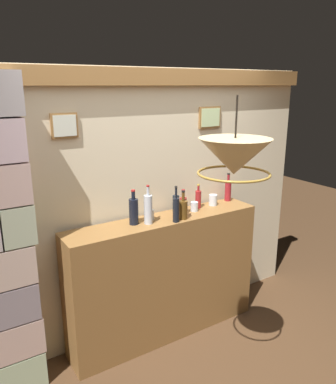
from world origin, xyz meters
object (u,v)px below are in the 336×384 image
object	(u,v)px
glass_tumbler_shot	(194,207)
pendant_lamp	(234,158)
liquor_bottle_port	(228,190)
liquor_bottle_bourbon	(134,211)
glass_tumbler_rocks	(150,215)
liquor_bottle_vermouth	(176,209)
liquor_bottle_amaro	(183,205)
liquor_bottle_rye	(176,202)
liquor_bottle_mezcal	(198,199)
liquor_bottle_rum	(183,209)
liquor_bottle_whiskey	(148,209)
glass_tumbler_highball	(213,200)

from	to	relation	value
glass_tumbler_shot	pendant_lamp	world-z (taller)	pendant_lamp
liquor_bottle_port	liquor_bottle_bourbon	bearing A→B (deg)	-175.41
glass_tumbler_rocks	glass_tumbler_shot	distance (m)	0.46
glass_tumbler_rocks	pendant_lamp	bearing A→B (deg)	-85.64
liquor_bottle_vermouth	liquor_bottle_amaro	size ratio (longest dim) A/B	1.34
liquor_bottle_rye	liquor_bottle_mezcal	world-z (taller)	liquor_bottle_rye
liquor_bottle_mezcal	pendant_lamp	bearing A→B (deg)	-115.59
liquor_bottle_rum	liquor_bottle_whiskey	bearing A→B (deg)	169.19
liquor_bottle_rye	pendant_lamp	bearing A→B (deg)	-103.51
liquor_bottle_rum	glass_tumbler_highball	size ratio (longest dim) A/B	2.42
liquor_bottle_port	liquor_bottle_mezcal	xyz separation A→B (m)	(-0.39, -0.03, -0.02)
liquor_bottle_vermouth	glass_tumbler_rocks	size ratio (longest dim) A/B	3.62
liquor_bottle_rye	glass_tumbler_rocks	distance (m)	0.33
liquor_bottle_rum	glass_tumbler_shot	bearing A→B (deg)	29.33
liquor_bottle_vermouth	glass_tumbler_highball	distance (m)	0.59
pendant_lamp	liquor_bottle_mezcal	bearing A→B (deg)	64.41
liquor_bottle_bourbon	liquor_bottle_mezcal	xyz separation A→B (m)	(0.71, 0.06, -0.03)
liquor_bottle_bourbon	liquor_bottle_amaro	distance (m)	0.49
liquor_bottle_amaro	liquor_bottle_port	xyz separation A→B (m)	(0.61, 0.10, 0.02)
liquor_bottle_rye	glass_tumbler_shot	distance (m)	0.17
liquor_bottle_rum	glass_tumbler_highball	xyz separation A→B (m)	(0.46, 0.16, -0.04)
liquor_bottle_whiskey	glass_tumbler_shot	size ratio (longest dim) A/B	3.82
liquor_bottle_vermouth	liquor_bottle_bourbon	xyz separation A→B (m)	(-0.33, 0.14, 0.01)
pendant_lamp	liquor_bottle_port	bearing A→B (deg)	49.52
glass_tumbler_rocks	glass_tumbler_shot	xyz separation A→B (m)	(0.46, -0.02, 0.00)
liquor_bottle_amaro	liquor_bottle_rye	world-z (taller)	liquor_bottle_rye
glass_tumbler_rocks	liquor_bottle_bourbon	bearing A→B (deg)	-172.19
glass_tumbler_rocks	glass_tumbler_highball	bearing A→B (deg)	2.14
liquor_bottle_bourbon	liquor_bottle_rum	bearing A→B (deg)	-14.96
liquor_bottle_vermouth	glass_tumbler_highball	bearing A→B (deg)	19.12
liquor_bottle_bourbon	glass_tumbler_highball	distance (m)	0.89
liquor_bottle_whiskey	liquor_bottle_mezcal	bearing A→B (deg)	10.59
liquor_bottle_whiskey	liquor_bottle_rye	distance (m)	0.41
liquor_bottle_mezcal	glass_tumbler_highball	xyz separation A→B (m)	(0.17, -0.01, -0.04)
liquor_bottle_whiskey	glass_tumbler_highball	size ratio (longest dim) A/B	3.18
liquor_bottle_whiskey	glass_tumbler_highball	xyz separation A→B (m)	(0.78, 0.10, -0.08)
liquor_bottle_bourbon	liquor_bottle_amaro	world-z (taller)	liquor_bottle_bourbon
liquor_bottle_bourbon	liquor_bottle_rum	size ratio (longest dim) A/B	1.17
liquor_bottle_whiskey	liquor_bottle_amaro	world-z (taller)	liquor_bottle_whiskey
glass_tumbler_shot	pendant_lamp	size ratio (longest dim) A/B	0.18
liquor_bottle_mezcal	liquor_bottle_amaro	bearing A→B (deg)	-162.84
liquor_bottle_mezcal	liquor_bottle_vermouth	bearing A→B (deg)	-152.22
liquor_bottle_whiskey	pendant_lamp	size ratio (longest dim) A/B	0.68
liquor_bottle_vermouth	glass_tumbler_shot	size ratio (longest dim) A/B	3.50
liquor_bottle_vermouth	liquor_bottle_amaro	world-z (taller)	liquor_bottle_vermouth
liquor_bottle_rye	glass_tumbler_rocks	bearing A→B (deg)	-166.09
liquor_bottle_bourbon	pendant_lamp	size ratio (longest dim) A/B	0.61
liquor_bottle_mezcal	glass_tumbler_rocks	distance (m)	0.54
liquor_bottle_mezcal	liquor_bottle_whiskey	bearing A→B (deg)	-169.41
liquor_bottle_rum	liquor_bottle_port	distance (m)	0.71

